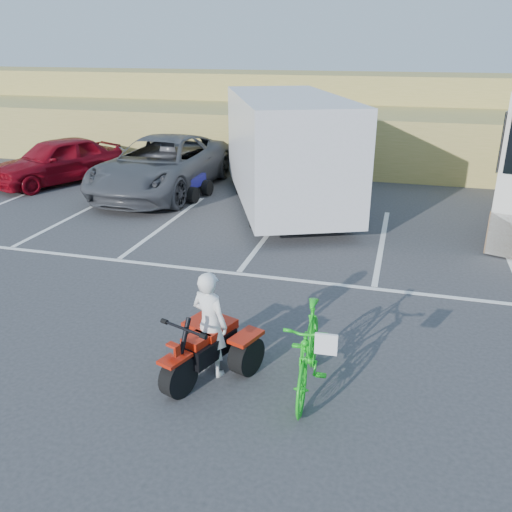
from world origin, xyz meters
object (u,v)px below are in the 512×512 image
(red_trike_atv, at_px, (205,376))
(cargo_trailer, at_px, (287,149))
(quad_atv_green, at_px, (281,217))
(grey_pickup, at_px, (161,165))
(quad_atv_blue, at_px, (188,198))
(rider, at_px, (210,324))
(green_dirt_bike, at_px, (309,350))
(red_car, at_px, (57,160))

(red_trike_atv, xyz_separation_m, cargo_trailer, (-0.73, 8.46, 1.65))
(red_trike_atv, bearing_deg, quad_atv_green, 114.60)
(grey_pickup, xyz_separation_m, cargo_trailer, (4.06, -0.65, 0.82))
(cargo_trailer, bearing_deg, red_trike_atv, -108.14)
(red_trike_atv, bearing_deg, quad_atv_blue, 133.25)
(rider, xyz_separation_m, grey_pickup, (-4.84, 8.97, 0.07))
(green_dirt_bike, bearing_deg, red_trike_atv, -177.65)
(green_dirt_bike, bearing_deg, quad_atv_green, 102.89)
(green_dirt_bike, distance_m, grey_pickup, 10.93)
(grey_pickup, relative_size, quad_atv_green, 4.15)
(red_car, bearing_deg, quad_atv_green, 13.01)
(green_dirt_bike, xyz_separation_m, grey_pickup, (-6.22, 8.98, 0.25))
(rider, height_order, red_car, rider)
(red_trike_atv, height_order, quad_atv_blue, red_trike_atv)
(red_trike_atv, distance_m, rider, 0.78)
(grey_pickup, relative_size, quad_atv_blue, 4.41)
(red_car, xyz_separation_m, quad_atv_blue, (4.82, -0.61, -0.74))
(rider, relative_size, red_car, 0.35)
(quad_atv_green, bearing_deg, cargo_trailer, 118.63)
(rider, relative_size, cargo_trailer, 0.22)
(red_trike_atv, distance_m, grey_pickup, 10.32)
(red_car, bearing_deg, cargo_trailer, 19.37)
(grey_pickup, bearing_deg, quad_atv_blue, -23.42)
(rider, relative_size, quad_atv_blue, 1.13)
(rider, height_order, quad_atv_blue, rider)
(rider, bearing_deg, red_car, -26.80)
(cargo_trailer, bearing_deg, quad_atv_blue, 153.49)
(grey_pickup, height_order, red_car, grey_pickup)
(green_dirt_bike, height_order, grey_pickup, grey_pickup)
(cargo_trailer, bearing_deg, red_car, 151.19)
(rider, xyz_separation_m, red_car, (-8.62, 9.11, -0.02))
(grey_pickup, xyz_separation_m, red_car, (-3.78, 0.14, -0.09))
(red_trike_atv, distance_m, quad_atv_blue, 9.42)
(green_dirt_bike, height_order, cargo_trailer, cargo_trailer)
(quad_atv_blue, xyz_separation_m, quad_atv_green, (3.12, -1.10, 0.00))
(red_car, xyz_separation_m, cargo_trailer, (7.84, -0.79, 0.91))
(grey_pickup, distance_m, cargo_trailer, 4.19)
(red_trike_atv, xyz_separation_m, quad_atv_blue, (-3.75, 8.64, 0.00))
(red_car, distance_m, quad_atv_blue, 4.91)
(rider, bearing_deg, cargo_trailer, -64.87)
(red_car, xyz_separation_m, quad_atv_green, (7.93, -1.70, -0.74))
(green_dirt_bike, bearing_deg, grey_pickup, 122.04)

